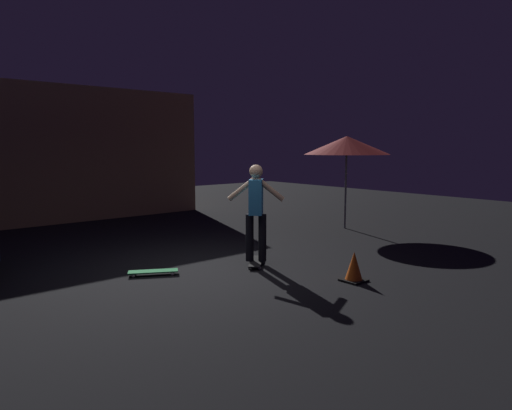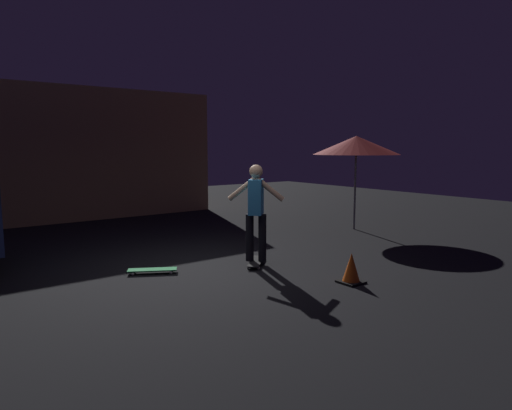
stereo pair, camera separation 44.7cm
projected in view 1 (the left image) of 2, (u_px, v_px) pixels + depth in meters
name	position (u px, v px, depth m)	size (l,w,h in m)	color
ground_plane	(207.00, 271.00, 7.46)	(28.00, 28.00, 0.00)	black
low_building	(4.00, 154.00, 12.85)	(10.07, 4.19, 3.67)	#AD7F56
patio_umbrella	(347.00, 145.00, 11.15)	(2.10, 2.10, 2.30)	slate
skateboard_ridden	(256.00, 262.00, 7.87)	(0.70, 0.69, 0.07)	black
skateboard_spare	(153.00, 272.00, 7.24)	(0.78, 0.56, 0.07)	green
skater	(256.00, 206.00, 7.74)	(0.75, 0.76, 1.67)	black
traffic_cone	(354.00, 268.00, 6.89)	(0.34, 0.34, 0.46)	black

